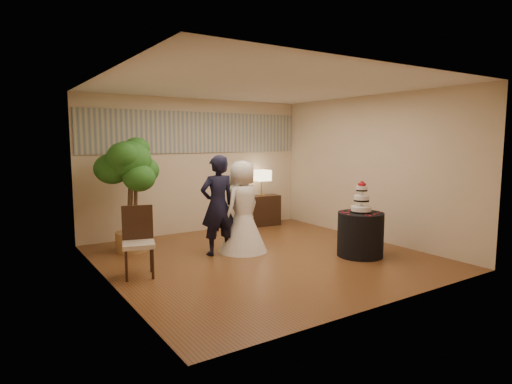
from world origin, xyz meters
TOP-DOWN VIEW (x-y plane):
  - floor at (0.00, 0.00)m, footprint 5.00×5.00m
  - ceiling at (0.00, 0.00)m, footprint 5.00×5.00m
  - wall_back at (0.00, 2.50)m, footprint 5.00×0.06m
  - wall_front at (0.00, -2.50)m, footprint 5.00×0.06m
  - wall_left at (-2.50, 0.00)m, footprint 0.06×5.00m
  - wall_right at (2.50, 0.00)m, footprint 0.06×5.00m
  - mural_border at (0.00, 2.48)m, footprint 4.90×0.02m
  - groom at (-0.56, 0.58)m, footprint 0.63×0.43m
  - bride at (-0.10, 0.53)m, footprint 1.10×1.10m
  - cake_table at (1.40, -0.82)m, footprint 0.93×0.93m
  - wedding_cake at (1.40, -0.82)m, footprint 0.34×0.34m
  - console at (1.45, 2.24)m, footprint 0.86×0.44m
  - table_lamp at (1.45, 2.24)m, footprint 0.33×0.33m
  - ficus_tree at (-1.73, 1.59)m, footprint 1.27×1.27m
  - side_chair at (-2.07, 0.14)m, footprint 0.57×0.59m

SIDE VIEW (x-z plane):
  - floor at x=0.00m, z-range 0.00..0.00m
  - console at x=1.45m, z-range 0.00..0.69m
  - cake_table at x=1.40m, z-range 0.00..0.74m
  - side_chair at x=-2.07m, z-range 0.00..1.00m
  - bride at x=-0.10m, z-range 0.00..1.60m
  - groom at x=-0.56m, z-range 0.00..1.70m
  - table_lamp at x=1.45m, z-range 0.69..1.27m
  - wedding_cake at x=1.40m, z-range 0.74..1.28m
  - ficus_tree at x=-1.73m, z-range 0.00..2.04m
  - wall_back at x=0.00m, z-range 0.00..2.80m
  - wall_front at x=0.00m, z-range 0.00..2.80m
  - wall_left at x=-2.50m, z-range 0.00..2.80m
  - wall_right at x=2.50m, z-range 0.00..2.80m
  - mural_border at x=0.00m, z-range 1.68..2.52m
  - ceiling at x=0.00m, z-range 2.80..2.80m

